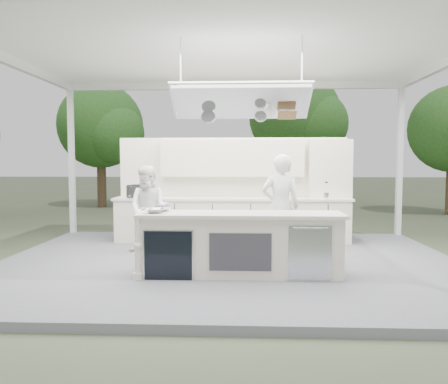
{
  "coord_description": "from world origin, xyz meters",
  "views": [
    {
      "loc": [
        0.23,
        -7.49,
        1.85
      ],
      "look_at": [
        -0.11,
        0.4,
        1.3
      ],
      "focal_mm": 35.0,
      "sensor_mm": 36.0,
      "label": 1
    }
  ],
  "objects_px": {
    "back_counter": "(232,219)",
    "sous_chef": "(149,209)",
    "demo_island": "(239,244)",
    "head_chef": "(280,207)"
  },
  "relations": [
    {
      "from": "back_counter",
      "to": "sous_chef",
      "type": "relative_size",
      "value": 3.08
    },
    {
      "from": "sous_chef",
      "to": "back_counter",
      "type": "bearing_deg",
      "value": 48.01
    },
    {
      "from": "back_counter",
      "to": "demo_island",
      "type": "bearing_deg",
      "value": -86.37
    },
    {
      "from": "back_counter",
      "to": "head_chef",
      "type": "height_order",
      "value": "head_chef"
    },
    {
      "from": "back_counter",
      "to": "head_chef",
      "type": "relative_size",
      "value": 2.74
    },
    {
      "from": "demo_island",
      "to": "head_chef",
      "type": "distance_m",
      "value": 1.44
    },
    {
      "from": "head_chef",
      "to": "sous_chef",
      "type": "xyz_separation_m",
      "value": [
        -2.45,
        0.43,
        -0.1
      ]
    },
    {
      "from": "back_counter",
      "to": "sous_chef",
      "type": "xyz_separation_m",
      "value": [
        -1.55,
        -1.22,
        0.35
      ]
    },
    {
      "from": "head_chef",
      "to": "back_counter",
      "type": "bearing_deg",
      "value": -64.46
    },
    {
      "from": "demo_island",
      "to": "back_counter",
      "type": "xyz_separation_m",
      "value": [
        -0.18,
        2.81,
        0.0
      ]
    }
  ]
}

